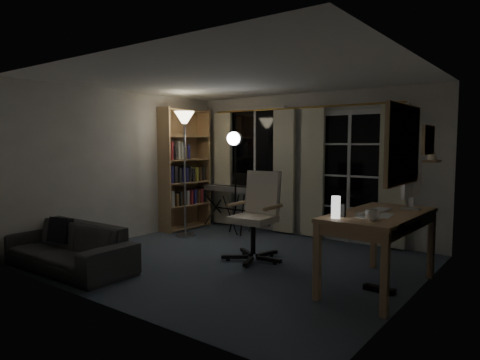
% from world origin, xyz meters
% --- Properties ---
extents(floor, '(4.50, 4.00, 0.02)m').
position_xyz_m(floor, '(0.00, 0.00, -0.01)').
color(floor, '#374350').
rests_on(floor, ground).
extents(window, '(1.20, 0.08, 1.40)m').
position_xyz_m(window, '(-1.05, 1.97, 1.50)').
color(window, white).
rests_on(window, floor).
extents(french_door, '(1.32, 0.09, 2.11)m').
position_xyz_m(french_door, '(0.75, 1.97, 1.03)').
color(french_door, white).
rests_on(french_door, floor).
extents(curtains, '(3.60, 0.07, 2.13)m').
position_xyz_m(curtains, '(-0.14, 1.88, 1.09)').
color(curtains, gold).
rests_on(curtains, floor).
extents(bookshelf, '(0.39, 1.03, 2.18)m').
position_xyz_m(bookshelf, '(-2.13, 1.16, 1.04)').
color(bookshelf, tan).
rests_on(bookshelf, floor).
extents(torchiere_lamp, '(0.44, 0.44, 2.09)m').
position_xyz_m(torchiere_lamp, '(-1.61, 0.70, 1.68)').
color(torchiere_lamp, '#B2B2B7').
rests_on(torchiere_lamp, floor).
extents(keyboard_piano, '(1.32, 0.66, 0.95)m').
position_xyz_m(keyboard_piano, '(-1.28, 1.70, 0.72)').
color(keyboard_piano, black).
rests_on(keyboard_piano, floor).
extents(studio_light, '(0.40, 0.41, 1.80)m').
position_xyz_m(studio_light, '(-1.00, 1.28, 1.44)').
color(studio_light, black).
rests_on(studio_light, floor).
extents(office_chair, '(0.80, 0.82, 1.19)m').
position_xyz_m(office_chair, '(0.16, 0.30, 0.70)').
color(office_chair, black).
rests_on(office_chair, floor).
extents(desk, '(0.83, 1.57, 0.82)m').
position_xyz_m(desk, '(1.88, 0.08, 0.72)').
color(desk, '#A97C57').
rests_on(desk, floor).
extents(monitor, '(0.20, 0.59, 0.52)m').
position_xyz_m(monitor, '(2.08, 0.53, 1.14)').
color(monitor, silver).
rests_on(monitor, desk).
extents(desk_clutter, '(0.51, 0.93, 1.04)m').
position_xyz_m(desk_clutter, '(1.80, -0.16, 0.65)').
color(desk_clutter, white).
rests_on(desk_clutter, desk).
extents(mug, '(0.14, 0.11, 0.14)m').
position_xyz_m(mug, '(1.98, -0.42, 0.89)').
color(mug, silver).
rests_on(mug, desk).
extents(wall_mirror, '(0.04, 0.94, 0.74)m').
position_xyz_m(wall_mirror, '(2.22, -0.35, 1.55)').
color(wall_mirror, tan).
rests_on(wall_mirror, floor).
extents(framed_print, '(0.03, 0.42, 0.32)m').
position_xyz_m(framed_print, '(2.23, 0.55, 1.60)').
color(framed_print, tan).
rests_on(framed_print, floor).
extents(wall_shelf, '(0.16, 0.30, 0.18)m').
position_xyz_m(wall_shelf, '(2.16, 1.05, 1.41)').
color(wall_shelf, tan).
rests_on(wall_shelf, floor).
extents(sofa, '(1.93, 0.61, 0.75)m').
position_xyz_m(sofa, '(-1.47, -1.55, 0.38)').
color(sofa, '#2D2D2F').
rests_on(sofa, floor).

